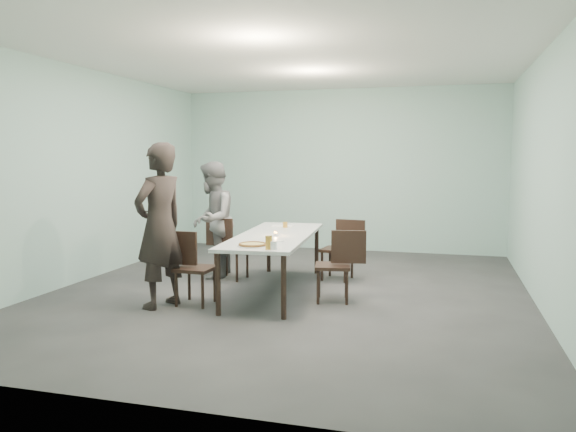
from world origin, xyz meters
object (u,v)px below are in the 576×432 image
(chair_near_left, at_px, (189,262))
(beer_glass, at_px, (269,243))
(chair_near_right, at_px, (339,260))
(diner_far, at_px, (212,220))
(diner_near, at_px, (160,226))
(chair_far_right, at_px, (343,245))
(side_plate, at_px, (276,241))
(chair_far_left, at_px, (226,244))
(amber_tumbler, at_px, (285,225))
(tealight, at_px, (276,234))
(table, at_px, (275,239))
(water_tumbler, at_px, (273,245))
(pizza, at_px, (253,245))

(chair_near_left, bearing_deg, beer_glass, -13.21)
(chair_near_right, bearing_deg, beer_glass, 44.11)
(diner_far, bearing_deg, chair_near_right, 56.33)
(diner_near, bearing_deg, chair_near_right, 130.89)
(chair_near_right, xyz_separation_m, chair_far_right, (-0.17, 1.19, 0.00))
(chair_far_right, bearing_deg, chair_near_right, 105.94)
(chair_near_left, distance_m, side_plate, 1.07)
(chair_far_left, bearing_deg, amber_tumbler, 16.65)
(chair_near_right, relative_size, side_plate, 4.83)
(beer_glass, xyz_separation_m, tealight, (-0.23, 1.02, -0.05))
(diner_near, height_order, side_plate, diner_near)
(chair_far_left, distance_m, amber_tumbler, 0.90)
(chair_near_right, bearing_deg, table, -27.47)
(side_plate, relative_size, water_tumbler, 2.00)
(chair_near_left, distance_m, chair_far_left, 1.43)
(diner_far, distance_m, water_tumbler, 2.29)
(diner_near, bearing_deg, chair_near_left, 146.72)
(chair_far_left, xyz_separation_m, chair_far_right, (1.63, 0.36, 0.00))
(chair_near_left, xyz_separation_m, diner_far, (-0.34, 1.49, 0.34))
(side_plate, height_order, amber_tumbler, amber_tumbler)
(diner_near, relative_size, tealight, 34.22)
(table, distance_m, beer_glass, 1.19)
(chair_near_right, relative_size, beer_glass, 5.80)
(diner_far, relative_size, tealight, 30.05)
(chair_near_left, xyz_separation_m, water_tumbler, (1.13, -0.27, 0.29))
(chair_far_right, distance_m, diner_far, 1.92)
(pizza, bearing_deg, chair_far_left, 121.30)
(pizza, height_order, side_plate, pizza)
(chair_far_right, xyz_separation_m, water_tumbler, (-0.40, -2.05, 0.29))
(diner_near, bearing_deg, water_tumbler, 106.05)
(chair_near_right, bearing_deg, side_plate, 11.78)
(chair_near_left, height_order, side_plate, chair_near_left)
(amber_tumbler, bearing_deg, diner_far, -174.32)
(chair_far_left, xyz_separation_m, diner_far, (-0.24, 0.06, 0.34))
(chair_far_left, xyz_separation_m, tealight, (0.95, -0.68, 0.27))
(chair_far_left, relative_size, diner_near, 0.45)
(diner_near, xyz_separation_m, diner_far, (-0.07, 1.69, -0.12))
(diner_near, bearing_deg, side_plate, 130.83)
(table, distance_m, side_plate, 0.60)
(chair_near_right, distance_m, diner_far, 2.25)
(beer_glass, bearing_deg, chair_near_right, 54.86)
(chair_near_left, height_order, pizza, chair_near_left)
(table, xyz_separation_m, amber_tumbler, (-0.07, 0.72, 0.10))
(chair_near_left, bearing_deg, water_tumbler, -12.28)
(diner_far, distance_m, side_plate, 1.78)
(chair_near_left, bearing_deg, diner_far, 103.83)
(table, height_order, chair_near_left, chair_near_left)
(chair_near_left, relative_size, side_plate, 4.83)
(chair_near_left, distance_m, diner_far, 1.56)
(table, distance_m, tealight, 0.16)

